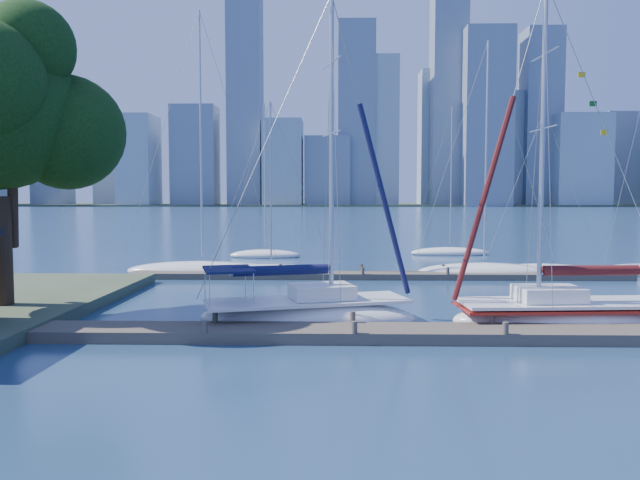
{
  "coord_description": "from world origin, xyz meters",
  "views": [
    {
      "loc": [
        -0.66,
        -21.38,
        4.96
      ],
      "look_at": [
        -1.26,
        4.0,
        3.17
      ],
      "focal_mm": 35.0,
      "sensor_mm": 36.0,
      "label": 1
    }
  ],
  "objects": [
    {
      "name": "sailboat_maroon",
      "position": [
        8.0,
        2.17,
        1.04
      ],
      "size": [
        8.55,
        3.3,
        13.33
      ],
      "rotation": [
        0.0,
        0.0,
        0.07
      ],
      "color": "white",
      "rests_on": "ground"
    },
    {
      "name": "sailboat_navy",
      "position": [
        -1.72,
        2.37,
        1.02
      ],
      "size": [
        8.78,
        4.92,
        13.14
      ],
      "rotation": [
        0.0,
        0.0,
        0.28
      ],
      "color": "white",
      "rests_on": "ground"
    },
    {
      "name": "bg_boat_1",
      "position": [
        -4.62,
        17.31,
        0.23
      ],
      "size": [
        7.66,
        3.09,
        11.08
      ],
      "rotation": [
        0.0,
        0.0,
        0.14
      ],
      "color": "white",
      "rests_on": "ground"
    },
    {
      "name": "far_shore",
      "position": [
        0.0,
        320.0,
        0.0
      ],
      "size": [
        800.0,
        100.0,
        1.5
      ],
      "primitive_type": "cube",
      "color": "#38472D",
      "rests_on": "ground"
    },
    {
      "name": "bg_boat_0",
      "position": [
        -9.02,
        17.62,
        0.31
      ],
      "size": [
        9.88,
        5.86,
        16.77
      ],
      "rotation": [
        0.0,
        0.0,
        0.38
      ],
      "color": "white",
      "rests_on": "ground"
    },
    {
      "name": "bg_boat_3",
      "position": [
        8.59,
        17.13,
        0.3
      ],
      "size": [
        8.56,
        3.39,
        14.71
      ],
      "rotation": [
        0.0,
        0.0,
        -0.11
      ],
      "color": "white",
      "rests_on": "ground"
    },
    {
      "name": "bg_boat_7",
      "position": [
        9.09,
        31.26,
        0.24
      ],
      "size": [
        6.7,
        2.38,
        12.66
      ],
      "rotation": [
        0.0,
        0.0,
        -0.07
      ],
      "color": "white",
      "rests_on": "ground"
    },
    {
      "name": "bg_boat_4",
      "position": [
        12.46,
        18.28,
        0.23
      ],
      "size": [
        7.1,
        3.27,
        10.67
      ],
      "rotation": [
        0.0,
        0.0,
        -0.19
      ],
      "color": "white",
      "rests_on": "ground"
    },
    {
      "name": "ground",
      "position": [
        0.0,
        0.0,
        0.0
      ],
      "size": [
        700.0,
        700.0,
        0.0
      ],
      "primitive_type": "plane",
      "color": "#182B4C",
      "rests_on": "ground"
    },
    {
      "name": "near_dock",
      "position": [
        0.0,
        0.0,
        0.2
      ],
      "size": [
        26.0,
        2.0,
        0.4
      ],
      "primitive_type": "cube",
      "color": "#484035",
      "rests_on": "ground"
    },
    {
      "name": "skyline",
      "position": [
        20.75,
        290.47,
        35.22
      ],
      "size": [
        504.22,
        51.31,
        118.76
      ],
      "color": "gray",
      "rests_on": "ground"
    },
    {
      "name": "far_dock",
      "position": [
        2.0,
        16.0,
        0.18
      ],
      "size": [
        30.0,
        1.8,
        0.36
      ],
      "primitive_type": "cube",
      "color": "#484035",
      "rests_on": "ground"
    },
    {
      "name": "bg_boat_6",
      "position": [
        -6.28,
        28.7,
        0.25
      ],
      "size": [
        6.0,
        3.63,
        12.61
      ],
      "rotation": [
        0.0,
        0.0,
        0.33
      ],
      "color": "white",
      "rests_on": "ground"
    }
  ]
}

